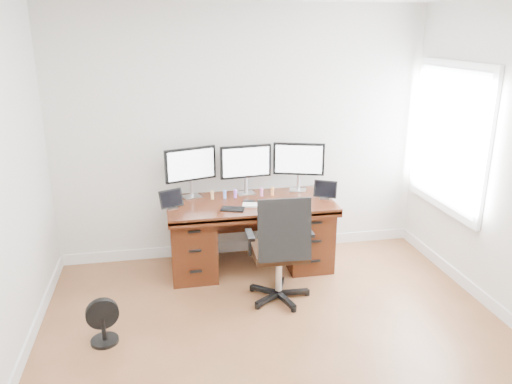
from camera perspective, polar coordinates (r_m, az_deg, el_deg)
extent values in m
plane|color=brown|center=(3.92, 4.46, -20.30)|extent=(4.50, 4.50, 0.00)
cube|color=silver|center=(5.38, -1.53, 6.50)|extent=(4.00, 0.10, 2.70)
cube|color=white|center=(5.38, 21.19, 5.81)|extent=(0.04, 1.30, 1.50)
cube|color=white|center=(5.37, 21.00, 5.81)|extent=(0.01, 1.15, 1.35)
cube|color=#431B0D|center=(5.12, -0.64, -1.37)|extent=(1.70, 0.80, 0.05)
cube|color=#431B0D|center=(5.22, -7.26, -5.55)|extent=(0.45, 0.70, 0.70)
cube|color=#431B0D|center=(5.42, 5.64, -4.59)|extent=(0.45, 0.70, 0.70)
cube|color=black|center=(5.48, -1.20, -2.56)|extent=(0.74, 0.03, 0.40)
cylinder|color=black|center=(4.84, 2.57, -11.54)|extent=(0.58, 0.58, 0.08)
cylinder|color=silver|center=(4.73, 2.62, -9.00)|extent=(0.06, 0.06, 0.40)
cube|color=black|center=(4.64, 2.65, -6.78)|extent=(0.50, 0.48, 0.07)
cube|color=black|center=(4.32, 3.29, -4.36)|extent=(0.46, 0.07, 0.55)
cube|color=black|center=(4.52, -0.71, -4.93)|extent=(0.07, 0.24, 0.03)
cube|color=black|center=(4.62, 6.00, -4.49)|extent=(0.07, 0.24, 0.03)
cylinder|color=black|center=(4.42, -16.90, -15.94)|extent=(0.22, 0.22, 0.03)
cylinder|color=black|center=(4.36, -17.03, -14.77)|extent=(0.04, 0.04, 0.19)
cylinder|color=black|center=(4.30, -17.19, -13.27)|extent=(0.27, 0.10, 0.26)
cube|color=silver|center=(5.30, -7.35, -0.49)|extent=(0.21, 0.19, 0.01)
cylinder|color=silver|center=(5.28, -7.38, 0.38)|extent=(0.04, 0.04, 0.18)
cube|color=black|center=(5.20, -7.50, 3.16)|extent=(0.54, 0.20, 0.35)
cube|color=white|center=(5.19, -7.42, 3.11)|extent=(0.48, 0.15, 0.30)
cube|color=silver|center=(5.37, -1.16, -0.12)|extent=(0.19, 0.16, 0.01)
cylinder|color=silver|center=(5.34, -1.17, 0.75)|extent=(0.04, 0.04, 0.18)
cube|color=black|center=(5.27, -1.18, 3.50)|extent=(0.55, 0.09, 0.35)
cube|color=white|center=(5.25, -1.12, 3.45)|extent=(0.50, 0.06, 0.30)
cube|color=silver|center=(5.49, 4.81, 0.24)|extent=(0.21, 0.19, 0.01)
cylinder|color=silver|center=(5.46, 4.84, 1.09)|extent=(0.04, 0.04, 0.18)
cube|color=black|center=(5.39, 4.91, 3.78)|extent=(0.53, 0.20, 0.35)
cube|color=white|center=(5.37, 4.90, 3.73)|extent=(0.48, 0.16, 0.30)
cube|color=silver|center=(4.99, -9.60, -1.78)|extent=(0.12, 0.11, 0.01)
cube|color=black|center=(4.96, -9.66, -0.76)|extent=(0.25, 0.16, 0.17)
cube|color=silver|center=(5.26, 7.91, -0.67)|extent=(0.13, 0.12, 0.01)
cube|color=black|center=(5.23, 7.95, 0.31)|extent=(0.24, 0.17, 0.17)
cube|color=white|center=(5.00, 0.09, -1.48)|extent=(0.30, 0.18, 0.01)
cube|color=#B7B9BE|center=(4.96, 2.27, -1.67)|extent=(0.14, 0.14, 0.01)
cube|color=black|center=(4.90, -2.68, -1.95)|extent=(0.26, 0.21, 0.01)
cube|color=black|center=(5.12, -0.78, -1.03)|extent=(0.14, 0.09, 0.01)
cylinder|color=tan|center=(5.20, -5.01, -0.50)|extent=(0.03, 0.03, 0.06)
sphere|color=tan|center=(5.18, -5.02, -0.03)|extent=(0.04, 0.04, 0.04)
cylinder|color=#6F95F2|center=(5.21, -3.59, -0.41)|extent=(0.03, 0.03, 0.06)
sphere|color=#6F95F2|center=(5.20, -3.60, 0.05)|extent=(0.04, 0.04, 0.04)
cylinder|color=#AA56D6|center=(5.22, -2.39, -0.34)|extent=(0.03, 0.03, 0.06)
sphere|color=#AA56D6|center=(5.21, -2.39, 0.12)|extent=(0.04, 0.04, 0.04)
cylinder|color=pink|center=(5.27, 0.64, -0.16)|extent=(0.03, 0.03, 0.06)
sphere|color=pink|center=(5.26, 0.65, 0.31)|extent=(0.04, 0.04, 0.04)
cylinder|color=orange|center=(5.30, 1.88, -0.08)|extent=(0.03, 0.03, 0.06)
sphere|color=orange|center=(5.28, 1.89, 0.38)|extent=(0.04, 0.04, 0.04)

